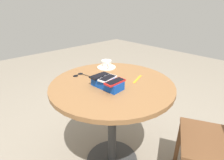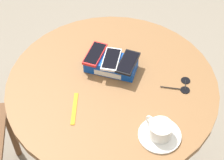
% 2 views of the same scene
% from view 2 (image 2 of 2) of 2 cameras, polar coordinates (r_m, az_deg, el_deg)
% --- Properties ---
extents(round_table, '(0.89, 0.89, 0.78)m').
position_cam_2_polar(round_table, '(1.68, 0.00, -4.03)').
color(round_table, '#2D2D2D').
rests_on(round_table, ground_plane).
extents(phone_box, '(0.22, 0.12, 0.06)m').
position_cam_2_polar(phone_box, '(1.60, -0.14, 2.42)').
color(phone_box, '#0F42AD').
rests_on(phone_box, round_table).
extents(phone_red, '(0.07, 0.14, 0.01)m').
position_cam_2_polar(phone_red, '(1.59, -2.61, 3.99)').
color(phone_red, red).
rests_on(phone_red, phone_box).
extents(phone_white, '(0.09, 0.14, 0.01)m').
position_cam_2_polar(phone_white, '(1.57, -0.11, 3.18)').
color(phone_white, silver).
rests_on(phone_white, phone_box).
extents(phone_black, '(0.07, 0.14, 0.01)m').
position_cam_2_polar(phone_black, '(1.56, 2.45, 2.71)').
color(phone_black, black).
rests_on(phone_black, phone_box).
extents(saucer, '(0.16, 0.16, 0.01)m').
position_cam_2_polar(saucer, '(1.41, 7.26, -8.34)').
color(saucer, silver).
rests_on(saucer, round_table).
extents(coffee_cup, '(0.11, 0.09, 0.06)m').
position_cam_2_polar(coffee_cup, '(1.38, 7.32, -7.47)').
color(coffee_cup, silver).
rests_on(coffee_cup, saucer).
extents(lanyard_strap, '(0.07, 0.15, 0.00)m').
position_cam_2_polar(lanyard_strap, '(1.48, -5.74, -4.34)').
color(lanyard_strap, orange).
rests_on(lanyard_strap, round_table).
extents(sunglasses, '(0.12, 0.10, 0.01)m').
position_cam_2_polar(sunglasses, '(1.58, 10.85, -0.84)').
color(sunglasses, black).
rests_on(sunglasses, round_table).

